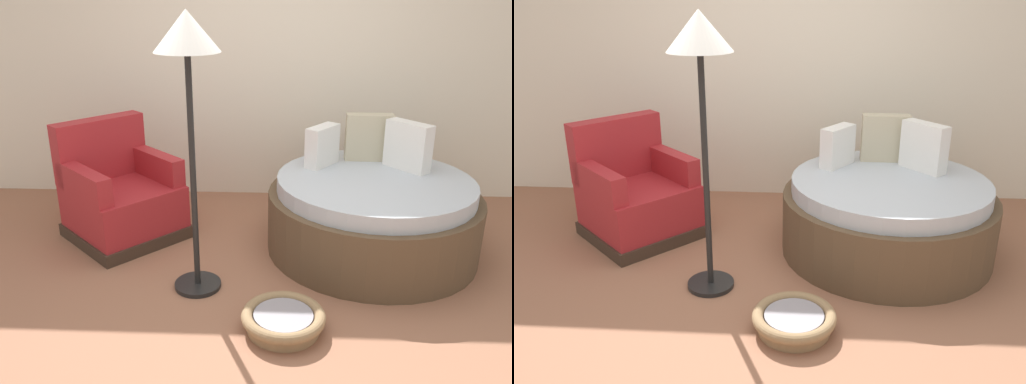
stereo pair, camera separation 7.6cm
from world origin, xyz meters
The scene contains 6 objects.
ground_plane centered at (0.00, 0.00, -0.01)m, with size 8.00×8.00×0.02m, color #936047.
back_wall centered at (0.00, 2.03, 1.54)m, with size 8.00×0.12×3.07m, color silver.
round_daybed centered at (0.86, 0.81, 0.30)m, with size 1.60×1.60×0.97m.
red_armchair centered at (-1.16, 0.98, 0.33)m, with size 1.13×1.13×0.94m.
pet_basket centered at (0.17, -0.29, 0.07)m, with size 0.51×0.51×0.13m.
floor_lamp centered at (-0.41, 0.18, 1.53)m, with size 0.40×0.40×1.82m.
Camera 2 is at (0.21, -2.97, 1.94)m, focal length 37.19 mm.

